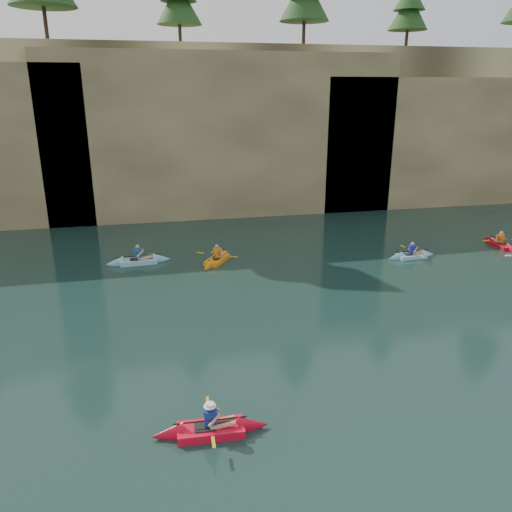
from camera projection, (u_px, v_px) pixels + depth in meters
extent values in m
plane|color=black|center=(284.00, 395.00, 14.84)|extent=(160.00, 160.00, 0.00)
cube|color=tan|center=(187.00, 123.00, 40.71)|extent=(70.00, 16.00, 12.00)
cube|color=tan|center=(226.00, 134.00, 34.36)|extent=(24.00, 2.40, 11.40)
cube|color=tan|center=(481.00, 140.00, 38.68)|extent=(26.00, 2.40, 9.84)
cube|color=black|center=(141.00, 198.00, 33.84)|extent=(3.50, 1.00, 3.20)
cube|color=black|center=(336.00, 181.00, 36.49)|extent=(5.00, 1.00, 4.50)
cube|color=red|center=(211.00, 429.00, 13.13)|extent=(2.44, 0.86, 0.27)
cone|color=red|center=(253.00, 425.00, 13.31)|extent=(0.88, 0.76, 0.72)
cone|color=red|center=(167.00, 434.00, 12.94)|extent=(0.88, 0.76, 0.72)
cube|color=black|center=(205.00, 427.00, 13.07)|extent=(0.57, 0.47, 0.04)
cube|color=navy|center=(210.00, 417.00, 13.01)|extent=(0.32, 0.21, 0.46)
sphere|color=tan|center=(210.00, 407.00, 12.90)|extent=(0.19, 0.19, 0.19)
cylinder|color=black|center=(210.00, 420.00, 13.04)|extent=(1.92, 0.12, 0.04)
cube|color=gold|center=(208.00, 401.00, 13.84)|extent=(0.10, 0.42, 0.02)
cube|color=gold|center=(213.00, 442.00, 12.23)|extent=(0.10, 0.42, 0.02)
cylinder|color=white|center=(210.00, 405.00, 12.89)|extent=(0.33, 0.33, 0.09)
cube|color=orange|center=(217.00, 260.00, 26.22)|extent=(1.92, 2.43, 0.26)
cone|color=orange|center=(225.00, 253.00, 27.23)|extent=(1.06, 1.10, 0.72)
cone|color=orange|center=(208.00, 266.00, 25.21)|extent=(1.06, 1.10, 0.72)
cube|color=black|center=(216.00, 259.00, 26.05)|extent=(0.67, 0.70, 0.04)
cube|color=orange|center=(217.00, 253.00, 26.10)|extent=(0.35, 0.39, 0.48)
sphere|color=tan|center=(217.00, 246.00, 25.99)|extent=(0.20, 0.20, 0.20)
cylinder|color=black|center=(217.00, 255.00, 26.13)|extent=(1.16, 1.81, 0.04)
cube|color=gold|center=(200.00, 253.00, 26.44)|extent=(0.40, 0.29, 0.02)
cube|color=gold|center=(234.00, 257.00, 25.82)|extent=(0.40, 0.29, 0.02)
cube|color=#87C8E2|center=(411.00, 256.00, 26.86)|extent=(2.19, 0.84, 0.24)
cone|color=#87C8E2|center=(428.00, 254.00, 27.13)|extent=(0.80, 0.72, 0.67)
cone|color=#87C8E2|center=(395.00, 257.00, 26.59)|extent=(0.80, 0.72, 0.67)
cube|color=black|center=(409.00, 254.00, 26.79)|extent=(0.58, 0.45, 0.04)
cube|color=navy|center=(412.00, 249.00, 26.75)|extent=(0.32, 0.22, 0.44)
sphere|color=tan|center=(413.00, 244.00, 26.64)|extent=(0.19, 0.19, 0.19)
cylinder|color=black|center=(412.00, 251.00, 26.77)|extent=(1.96, 0.17, 0.04)
cube|color=gold|center=(403.00, 246.00, 27.58)|extent=(0.11, 0.42, 0.02)
cube|color=gold|center=(421.00, 256.00, 25.97)|extent=(0.11, 0.42, 0.02)
cube|color=red|center=(500.00, 244.00, 28.81)|extent=(0.83, 2.39, 0.25)
cone|color=red|center=(488.00, 239.00, 29.84)|extent=(0.72, 0.87, 0.68)
cone|color=red|center=(512.00, 250.00, 27.77)|extent=(0.72, 0.87, 0.68)
cube|color=black|center=(502.00, 244.00, 28.64)|extent=(0.45, 0.57, 0.04)
cube|color=orange|center=(501.00, 238.00, 28.69)|extent=(0.22, 0.32, 0.45)
sphere|color=tan|center=(502.00, 233.00, 28.59)|extent=(0.19, 0.19, 0.19)
cylinder|color=black|center=(501.00, 240.00, 28.72)|extent=(0.14, 2.01, 0.04)
cube|color=gold|center=(486.00, 241.00, 28.58)|extent=(0.42, 0.10, 0.02)
cube|color=#80C2D7|center=(138.00, 261.00, 25.98)|extent=(2.62, 0.99, 0.28)
cone|color=#80C2D7|center=(162.00, 259.00, 26.31)|extent=(0.96, 0.83, 0.77)
cone|color=#80C2D7|center=(114.00, 263.00, 25.65)|extent=(0.96, 0.83, 0.77)
cube|color=black|center=(135.00, 259.00, 25.90)|extent=(0.58, 0.52, 0.04)
cube|color=#1A4692|center=(138.00, 254.00, 25.85)|extent=(0.36, 0.25, 0.51)
sphere|color=tan|center=(137.00, 247.00, 25.73)|extent=(0.22, 0.22, 0.22)
cylinder|color=black|center=(138.00, 256.00, 25.89)|extent=(2.26, 0.21, 0.04)
cube|color=gold|center=(137.00, 250.00, 26.82)|extent=(0.11, 0.42, 0.02)
cube|color=gold|center=(140.00, 262.00, 24.95)|extent=(0.11, 0.42, 0.02)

